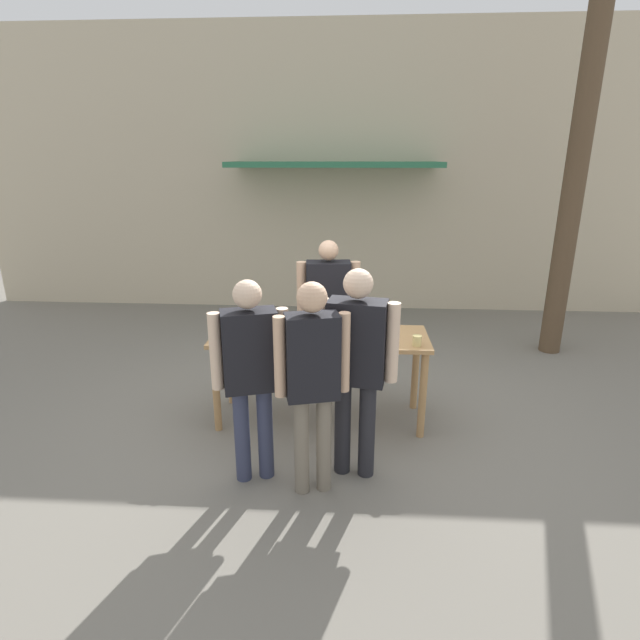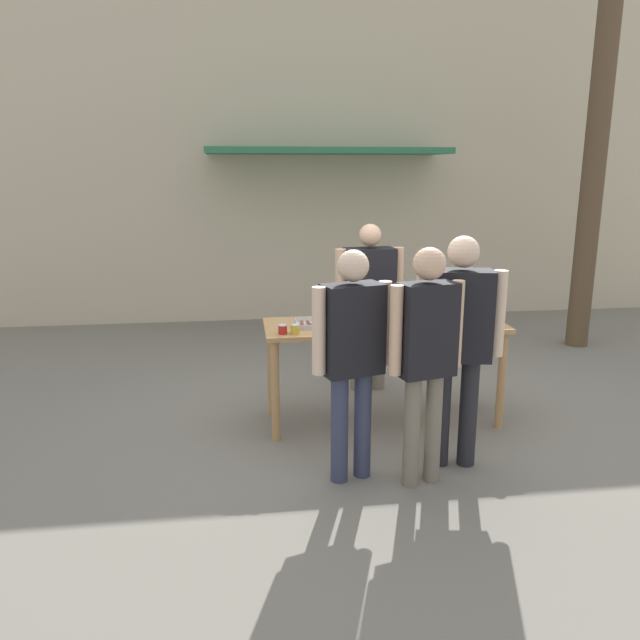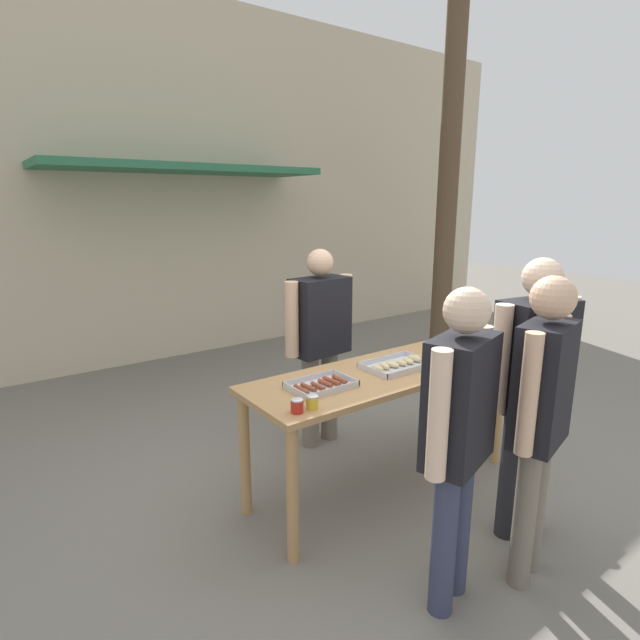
{
  "view_description": "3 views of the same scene",
  "coord_description": "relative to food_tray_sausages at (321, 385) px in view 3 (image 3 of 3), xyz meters",
  "views": [
    {
      "loc": [
        0.28,
        -4.46,
        2.5
      ],
      "look_at": [
        0.0,
        0.0,
        1.04
      ],
      "focal_mm": 28.0,
      "sensor_mm": 36.0,
      "label": 1
    },
    {
      "loc": [
        -1.23,
        -5.06,
        2.19
      ],
      "look_at": [
        -0.56,
        -0.01,
        0.94
      ],
      "focal_mm": 35.0,
      "sensor_mm": 36.0,
      "label": 2
    },
    {
      "loc": [
        -2.31,
        -2.39,
        2.04
      ],
      "look_at": [
        0.04,
        0.82,
        1.08
      ],
      "focal_mm": 28.0,
      "sensor_mm": 36.0,
      "label": 3
    }
  ],
  "objects": [
    {
      "name": "person_customer_holding_hotdog",
      "position": [
        0.09,
        -0.99,
        0.09
      ],
      "size": [
        0.58,
        0.34,
        1.66
      ],
      "rotation": [
        0.0,
        0.0,
        3.44
      ],
      "color": "#333851",
      "rests_on": "ground"
    },
    {
      "name": "building_facade_back",
      "position": [
        0.56,
        3.99,
        1.35
      ],
      "size": [
        12.0,
        1.11,
        4.5
      ],
      "color": "beige",
      "rests_on": "ground"
    },
    {
      "name": "person_server_behind_table",
      "position": [
        0.6,
        0.83,
        0.07
      ],
      "size": [
        0.69,
        0.3,
        1.66
      ],
      "rotation": [
        0.0,
        0.0,
        0.08
      ],
      "color": "#756B5B",
      "rests_on": "ground"
    },
    {
      "name": "condiment_jar_ketchup",
      "position": [
        -0.23,
        -0.23,
        0.02
      ],
      "size": [
        0.07,
        0.07,
        0.08
      ],
      "color": "gold",
      "rests_on": "serving_table"
    },
    {
      "name": "serving_table",
      "position": [
        0.56,
        0.01,
        -0.13
      ],
      "size": [
        2.05,
        0.7,
        0.89
      ],
      "color": "tan",
      "rests_on": "ground"
    },
    {
      "name": "food_tray_buns",
      "position": [
        0.67,
        -0.0,
        0.0
      ],
      "size": [
        0.48,
        0.31,
        0.06
      ],
      "color": "silver",
      "rests_on": "serving_table"
    },
    {
      "name": "beer_cup",
      "position": [
        1.45,
        -0.22,
        0.03
      ],
      "size": [
        0.08,
        0.08,
        0.1
      ],
      "color": "#DBC67A",
      "rests_on": "serving_table"
    },
    {
      "name": "person_customer_waiting_in_line",
      "position": [
        0.57,
        -1.13,
        0.11
      ],
      "size": [
        0.54,
        0.3,
        1.68
      ],
      "rotation": [
        0.0,
        0.0,
        3.39
      ],
      "color": "#756B5B",
      "rests_on": "ground"
    },
    {
      "name": "condiment_jar_mustard",
      "position": [
        -0.33,
        -0.23,
        0.02
      ],
      "size": [
        0.07,
        0.07,
        0.08
      ],
      "color": "#B22319",
      "rests_on": "serving_table"
    },
    {
      "name": "person_customer_with_cup",
      "position": [
        0.9,
        -0.88,
        0.12
      ],
      "size": [
        0.63,
        0.32,
        1.73
      ],
      "rotation": [
        0.0,
        0.0,
        2.97
      ],
      "color": "#232328",
      "rests_on": "ground"
    },
    {
      "name": "utility_pole",
      "position": [
        3.55,
        2.05,
        2.23
      ],
      "size": [
        1.1,
        0.27,
        6.16
      ],
      "color": "brown",
      "rests_on": "ground"
    },
    {
      "name": "ground_plane",
      "position": [
        0.56,
        0.01,
        -0.9
      ],
      "size": [
        24.0,
        24.0,
        0.0
      ],
      "primitive_type": "plane",
      "color": "slate"
    },
    {
      "name": "food_tray_sausages",
      "position": [
        0.0,
        0.0,
        0.0
      ],
      "size": [
        0.41,
        0.27,
        0.04
      ],
      "color": "silver",
      "rests_on": "serving_table"
    }
  ]
}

